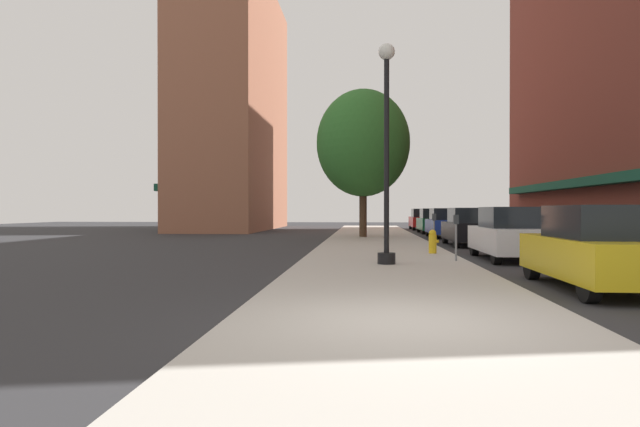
{
  "coord_description": "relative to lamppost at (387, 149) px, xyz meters",
  "views": [
    {
      "loc": [
        -0.55,
        -7.25,
        1.57
      ],
      "look_at": [
        -2.61,
        18.55,
        1.4
      ],
      "focal_mm": 31.18,
      "sensor_mm": 36.0,
      "label": 1
    }
  ],
  "objects": [
    {
      "name": "car_red",
      "position": [
        3.96,
        29.29,
        -2.39
      ],
      "size": [
        1.8,
        4.3,
        1.66
      ],
      "rotation": [
        0.0,
        0.0,
        0.01
      ],
      "color": "black",
      "rests_on": "ground"
    },
    {
      "name": "parking_meter_near",
      "position": [
        2.01,
        6.04,
        -2.25
      ],
      "size": [
        0.14,
        0.09,
        1.31
      ],
      "color": "slate",
      "rests_on": "sidewalk_slab"
    },
    {
      "name": "parking_meter_far",
      "position": [
        2.01,
        1.06,
        -2.25
      ],
      "size": [
        0.14,
        0.09,
        1.31
      ],
      "color": "slate",
      "rests_on": "sidewalk_slab"
    },
    {
      "name": "building_far_background",
      "position": [
        -11.05,
        29.3,
        6.59
      ],
      "size": [
        6.8,
        18.0,
        19.62
      ],
      "color": "#9E6047",
      "rests_on": "ground"
    },
    {
      "name": "car_white",
      "position": [
        3.96,
        2.83,
        -2.39
      ],
      "size": [
        1.8,
        4.3,
        1.66
      ],
      "rotation": [
        0.0,
        0.0,
        0.01
      ],
      "color": "black",
      "rests_on": "ground"
    },
    {
      "name": "fire_hydrant",
      "position": [
        1.68,
        3.78,
        -2.68
      ],
      "size": [
        0.33,
        0.26,
        0.79
      ],
      "color": "gold",
      "rests_on": "sidewalk_slab"
    },
    {
      "name": "tree_near",
      "position": [
        -0.66,
        14.95,
        1.95
      ],
      "size": [
        5.0,
        5.0,
        7.92
      ],
      "color": "#422D1E",
      "rests_on": "sidewalk_slab"
    },
    {
      "name": "car_green",
      "position": [
        3.96,
        22.42,
        -2.39
      ],
      "size": [
        1.8,
        4.3,
        1.66
      ],
      "rotation": [
        0.0,
        0.0,
        -0.01
      ],
      "color": "black",
      "rests_on": "ground"
    },
    {
      "name": "car_black",
      "position": [
        3.96,
        9.7,
        -2.39
      ],
      "size": [
        1.8,
        4.3,
        1.66
      ],
      "rotation": [
        0.0,
        0.0,
        0.02
      ],
      "color": "black",
      "rests_on": "ground"
    },
    {
      "name": "ground_plane",
      "position": [
        3.96,
        10.3,
        -3.2
      ],
      "size": [
        90.0,
        90.0,
        0.0
      ],
      "primitive_type": "plane",
      "color": "#2D2D30"
    },
    {
      "name": "car_blue",
      "position": [
        3.96,
        16.73,
        -2.39
      ],
      "size": [
        1.8,
        4.3,
        1.66
      ],
      "rotation": [
        0.0,
        0.0,
        -0.03
      ],
      "color": "black",
      "rests_on": "ground"
    },
    {
      "name": "sidewalk_slab",
      "position": [
        -0.04,
        11.3,
        -3.14
      ],
      "size": [
        4.8,
        50.0,
        0.12
      ],
      "primitive_type": "cube",
      "color": "#B7B2A8",
      "rests_on": "ground"
    },
    {
      "name": "car_yellow",
      "position": [
        3.96,
        -3.74,
        -2.39
      ],
      "size": [
        1.8,
        4.3,
        1.66
      ],
      "rotation": [
        0.0,
        0.0,
        0.02
      ],
      "color": "black",
      "rests_on": "ground"
    },
    {
      "name": "lamppost",
      "position": [
        0.0,
        0.0,
        0.0
      ],
      "size": [
        0.48,
        0.48,
        5.9
      ],
      "color": "black",
      "rests_on": "sidewalk_slab"
    }
  ]
}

